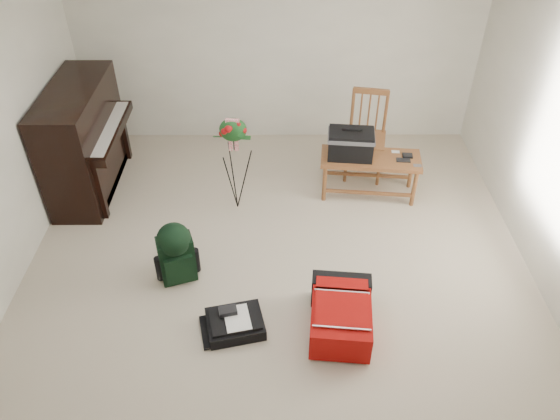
{
  "coord_description": "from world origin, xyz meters",
  "views": [
    {
      "loc": [
        0.0,
        -3.71,
        3.86
      ],
      "look_at": [
        0.02,
        0.35,
        0.6
      ],
      "focal_mm": 35.0,
      "sensor_mm": 36.0,
      "label": 1
    }
  ],
  "objects_px": {
    "bench": "(357,149)",
    "green_backpack": "(175,250)",
    "red_suitcase": "(340,310)",
    "piano": "(85,142)",
    "black_duffel": "(235,323)",
    "dining_chair": "(365,136)",
    "flower_stand": "(235,165)"
  },
  "relations": [
    {
      "from": "black_duffel",
      "to": "flower_stand",
      "type": "xyz_separation_m",
      "value": [
        -0.08,
        1.75,
        0.49
      ]
    },
    {
      "from": "black_duffel",
      "to": "green_backpack",
      "type": "relative_size",
      "value": 0.86
    },
    {
      "from": "black_duffel",
      "to": "flower_stand",
      "type": "bearing_deg",
      "value": 79.84
    },
    {
      "from": "bench",
      "to": "flower_stand",
      "type": "xyz_separation_m",
      "value": [
        -1.34,
        -0.25,
        -0.04
      ]
    },
    {
      "from": "piano",
      "to": "bench",
      "type": "xyz_separation_m",
      "value": [
        3.07,
        -0.18,
        0.01
      ]
    },
    {
      "from": "green_backpack",
      "to": "flower_stand",
      "type": "relative_size",
      "value": 0.56
    },
    {
      "from": "green_backpack",
      "to": "flower_stand",
      "type": "distance_m",
      "value": 1.25
    },
    {
      "from": "green_backpack",
      "to": "red_suitcase",
      "type": "bearing_deg",
      "value": -39.51
    },
    {
      "from": "dining_chair",
      "to": "flower_stand",
      "type": "bearing_deg",
      "value": -144.3
    },
    {
      "from": "bench",
      "to": "green_backpack",
      "type": "relative_size",
      "value": 1.76
    },
    {
      "from": "bench",
      "to": "green_backpack",
      "type": "xyz_separation_m",
      "value": [
        -1.84,
        -1.37,
        -0.25
      ]
    },
    {
      "from": "dining_chair",
      "to": "black_duffel",
      "type": "xyz_separation_m",
      "value": [
        -1.42,
        -2.43,
        -0.44
      ]
    },
    {
      "from": "red_suitcase",
      "to": "green_backpack",
      "type": "bearing_deg",
      "value": 164.94
    },
    {
      "from": "piano",
      "to": "dining_chair",
      "type": "bearing_deg",
      "value": 4.56
    },
    {
      "from": "bench",
      "to": "red_suitcase",
      "type": "height_order",
      "value": "bench"
    },
    {
      "from": "piano",
      "to": "red_suitcase",
      "type": "height_order",
      "value": "piano"
    },
    {
      "from": "bench",
      "to": "flower_stand",
      "type": "height_order",
      "value": "flower_stand"
    },
    {
      "from": "bench",
      "to": "black_duffel",
      "type": "height_order",
      "value": "bench"
    },
    {
      "from": "bench",
      "to": "dining_chair",
      "type": "relative_size",
      "value": 1.1
    },
    {
      "from": "piano",
      "to": "red_suitcase",
      "type": "relative_size",
      "value": 1.85
    },
    {
      "from": "piano",
      "to": "green_backpack",
      "type": "relative_size",
      "value": 2.29
    },
    {
      "from": "bench",
      "to": "dining_chair",
      "type": "xyz_separation_m",
      "value": [
        0.16,
        0.43,
        -0.1
      ]
    },
    {
      "from": "dining_chair",
      "to": "green_backpack",
      "type": "xyz_separation_m",
      "value": [
        -2.0,
        -1.81,
        -0.15
      ]
    },
    {
      "from": "piano",
      "to": "red_suitcase",
      "type": "bearing_deg",
      "value": -37.82
    },
    {
      "from": "green_backpack",
      "to": "piano",
      "type": "bearing_deg",
      "value": 109.56
    },
    {
      "from": "red_suitcase",
      "to": "black_duffel",
      "type": "height_order",
      "value": "red_suitcase"
    },
    {
      "from": "red_suitcase",
      "to": "flower_stand",
      "type": "bearing_deg",
      "value": 126.37
    },
    {
      "from": "dining_chair",
      "to": "red_suitcase",
      "type": "distance_m",
      "value": 2.45
    },
    {
      "from": "bench",
      "to": "black_duffel",
      "type": "bearing_deg",
      "value": -116.41
    },
    {
      "from": "bench",
      "to": "red_suitcase",
      "type": "relative_size",
      "value": 1.42
    },
    {
      "from": "red_suitcase",
      "to": "green_backpack",
      "type": "height_order",
      "value": "green_backpack"
    },
    {
      "from": "black_duffel",
      "to": "green_backpack",
      "type": "height_order",
      "value": "green_backpack"
    }
  ]
}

